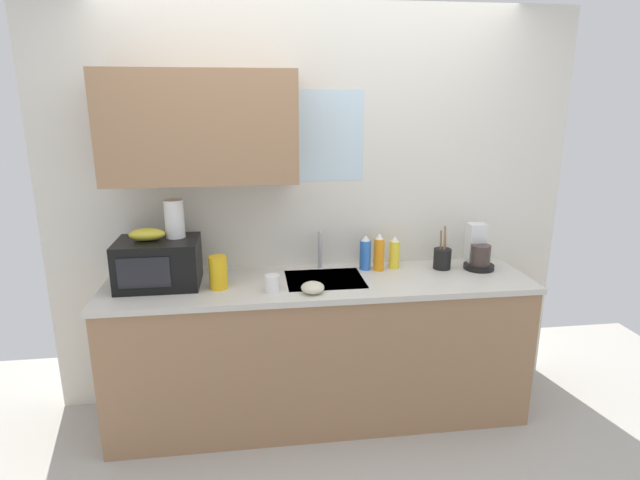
% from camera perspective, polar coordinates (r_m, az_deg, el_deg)
% --- Properties ---
extents(kitchen_wall_assembly, '(3.30, 0.42, 2.50)m').
position_cam_1_polar(kitchen_wall_assembly, '(3.22, -3.12, 5.01)').
color(kitchen_wall_assembly, silver).
rests_on(kitchen_wall_assembly, ground).
extents(counter_unit, '(2.53, 0.63, 0.90)m').
position_cam_1_polar(counter_unit, '(3.24, 0.01, -11.89)').
color(counter_unit, '#9E7551').
rests_on(counter_unit, ground).
extents(sink_faucet, '(0.03, 0.03, 0.24)m').
position_cam_1_polar(sink_faucet, '(3.26, -0.01, -1.09)').
color(sink_faucet, '#B2B5BA').
rests_on(sink_faucet, counter_unit).
extents(microwave, '(0.46, 0.35, 0.27)m').
position_cam_1_polar(microwave, '(3.09, -17.50, -2.43)').
color(microwave, black).
rests_on(microwave, counter_unit).
extents(banana_bunch, '(0.20, 0.11, 0.07)m').
position_cam_1_polar(banana_bunch, '(3.05, -18.66, 0.59)').
color(banana_bunch, gold).
rests_on(banana_bunch, microwave).
extents(paper_towel_roll, '(0.11, 0.11, 0.22)m').
position_cam_1_polar(paper_towel_roll, '(3.06, -15.85, 2.29)').
color(paper_towel_roll, white).
rests_on(paper_towel_roll, microwave).
extents(coffee_maker, '(0.19, 0.21, 0.28)m').
position_cam_1_polar(coffee_maker, '(3.42, 17.12, -1.27)').
color(coffee_maker, black).
rests_on(coffee_maker, counter_unit).
extents(dish_soap_bottle_blue, '(0.07, 0.07, 0.22)m').
position_cam_1_polar(dish_soap_bottle_blue, '(3.24, 5.05, -1.49)').
color(dish_soap_bottle_blue, blue).
rests_on(dish_soap_bottle_blue, counter_unit).
extents(dish_soap_bottle_orange, '(0.07, 0.07, 0.24)m').
position_cam_1_polar(dish_soap_bottle_orange, '(3.24, 6.56, -1.44)').
color(dish_soap_bottle_orange, orange).
rests_on(dish_soap_bottle_orange, counter_unit).
extents(dish_soap_bottle_yellow, '(0.06, 0.06, 0.21)m').
position_cam_1_polar(dish_soap_bottle_yellow, '(3.29, 8.26, -1.45)').
color(dish_soap_bottle_yellow, yellow).
rests_on(dish_soap_bottle_yellow, counter_unit).
extents(cereal_canister, '(0.10, 0.10, 0.19)m').
position_cam_1_polar(cereal_canister, '(2.97, -11.24, -3.56)').
color(cereal_canister, gold).
rests_on(cereal_canister, counter_unit).
extents(mug_white, '(0.08, 0.08, 0.09)m').
position_cam_1_polar(mug_white, '(2.89, -5.31, -4.80)').
color(mug_white, white).
rests_on(mug_white, counter_unit).
extents(utensil_crock, '(0.11, 0.11, 0.28)m').
position_cam_1_polar(utensil_crock, '(3.35, 13.42, -1.95)').
color(utensil_crock, black).
rests_on(utensil_crock, counter_unit).
extents(small_bowl, '(0.13, 0.13, 0.06)m').
position_cam_1_polar(small_bowl, '(2.86, -0.82, -5.31)').
color(small_bowl, beige).
rests_on(small_bowl, counter_unit).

